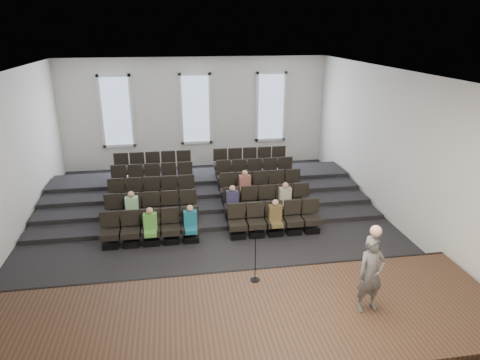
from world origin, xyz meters
name	(u,v)px	position (x,y,z in m)	size (l,w,h in m)	color
ground	(213,230)	(0.00, 0.00, 0.00)	(14.00, 14.00, 0.00)	black
ceiling	(209,72)	(0.00, 0.00, 5.01)	(12.00, 14.00, 0.02)	white
wall_back	(196,113)	(0.00, 7.02, 2.50)	(12.00, 0.04, 5.00)	silver
wall_front	(256,287)	(0.00, -7.02, 2.50)	(12.00, 0.04, 5.00)	silver
wall_left	(0,167)	(-6.02, 0.00, 2.50)	(0.04, 14.00, 5.00)	silver
wall_right	(394,148)	(6.02, 0.00, 2.50)	(0.04, 14.00, 5.00)	silver
stage	(237,327)	(0.00, -5.10, 0.25)	(11.80, 3.60, 0.50)	#442F1D
stage_lip	(226,280)	(0.00, -3.33, 0.25)	(11.80, 0.06, 0.52)	black
risers	(204,190)	(0.00, 3.17, 0.20)	(11.80, 4.80, 0.60)	black
seating_rows	(208,194)	(0.00, 1.54, 0.68)	(6.80, 4.70, 1.67)	black
windows	(196,109)	(0.00, 6.95, 2.70)	(8.44, 0.10, 3.24)	white
audience	(218,206)	(0.19, 0.15, 0.79)	(5.45, 2.64, 1.10)	#59A542
speaker	(371,274)	(2.82, -5.28, 1.36)	(0.62, 0.41, 1.71)	#54514F
mic_stand	(255,265)	(0.64, -3.81, 0.91)	(0.23, 0.23, 1.39)	black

